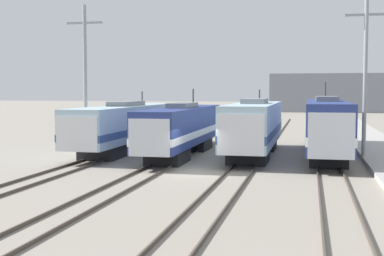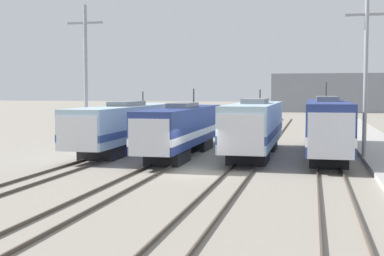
{
  "view_description": "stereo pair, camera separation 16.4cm",
  "coord_description": "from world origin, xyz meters",
  "views": [
    {
      "loc": [
        6.58,
        -30.38,
        4.82
      ],
      "look_at": [
        -0.83,
        3.09,
        2.41
      ],
      "focal_mm": 50.0,
      "sensor_mm": 36.0,
      "label": 1
    },
    {
      "loc": [
        6.74,
        -30.35,
        4.82
      ],
      "look_at": [
        -0.83,
        3.09,
        2.41
      ],
      "focal_mm": 50.0,
      "sensor_mm": 36.0,
      "label": 2
    }
  ],
  "objects": [
    {
      "name": "locomotive_center_left",
      "position": [
        -2.59,
        7.34,
        2.03
      ],
      "size": [
        2.76,
        16.81,
        4.96
      ],
      "color": "black",
      "rests_on": "ground_plane"
    },
    {
      "name": "rail_pair_far_left",
      "position": [
        -7.77,
        0.0,
        0.07
      ],
      "size": [
        1.51,
        120.0,
        0.15
      ],
      "color": "#4C4238",
      "rests_on": "ground_plane"
    },
    {
      "name": "rail_pair_far_right",
      "position": [
        7.77,
        0.0,
        0.07
      ],
      "size": [
        1.51,
        120.0,
        0.15
      ],
      "color": "#4C4238",
      "rests_on": "ground_plane"
    },
    {
      "name": "locomotive_far_right",
      "position": [
        7.77,
        9.45,
        2.26
      ],
      "size": [
        2.85,
        19.26,
        5.49
      ],
      "color": "black",
      "rests_on": "ground_plane"
    },
    {
      "name": "locomotive_far_left",
      "position": [
        -7.77,
        9.65,
        2.05
      ],
      "size": [
        3.07,
        18.78,
        4.74
      ],
      "color": "#232326",
      "rests_on": "ground_plane"
    },
    {
      "name": "rail_pair_center_left",
      "position": [
        -2.59,
        0.0,
        0.07
      ],
      "size": [
        1.51,
        120.0,
        0.15
      ],
      "color": "#4C4238",
      "rests_on": "ground_plane"
    },
    {
      "name": "rail_pair_center_right",
      "position": [
        2.59,
        0.0,
        0.07
      ],
      "size": [
        1.51,
        120.0,
        0.15
      ],
      "color": "#4C4238",
      "rests_on": "ground_plane"
    },
    {
      "name": "locomotive_center_right",
      "position": [
        2.59,
        8.61,
        2.17
      ],
      "size": [
        3.08,
        16.31,
        4.9
      ],
      "color": "#232326",
      "rests_on": "ground_plane"
    },
    {
      "name": "catenary_tower_left",
      "position": [
        -10.21,
        7.77,
        5.97
      ],
      "size": [
        2.84,
        0.28,
        11.29
      ],
      "color": "gray",
      "rests_on": "ground_plane"
    },
    {
      "name": "ground_plane",
      "position": [
        0.0,
        0.0,
        0.0
      ],
      "size": [
        400.0,
        400.0,
        0.0
      ],
      "primitive_type": "plane",
      "color": "gray"
    },
    {
      "name": "depot_building",
      "position": [
        12.98,
        96.25,
        4.28
      ],
      "size": [
        30.61,
        13.7,
        8.56
      ],
      "color": "gray",
      "rests_on": "ground_plane"
    },
    {
      "name": "catenary_tower_right",
      "position": [
        10.21,
        7.77,
        5.97
      ],
      "size": [
        2.84,
        0.28,
        11.29
      ],
      "color": "gray",
      "rests_on": "ground_plane"
    }
  ]
}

